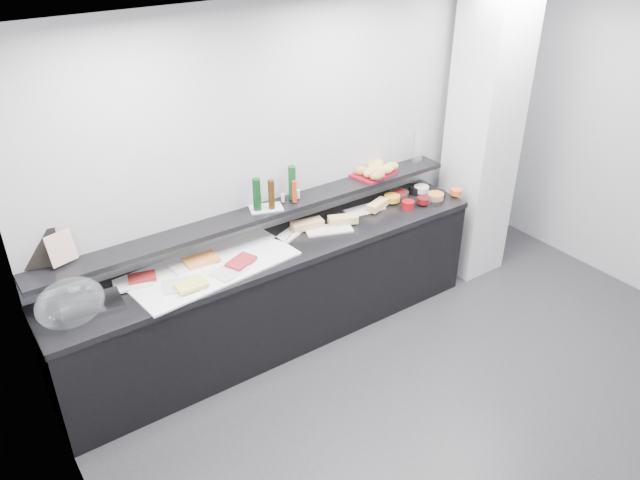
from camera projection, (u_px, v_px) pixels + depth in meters
ground at (488, 427)px, 4.44m from camera, size 5.00×5.00×0.00m
back_wall at (327, 161)px, 5.19m from camera, size 5.00×0.02×2.70m
ceiling at (561, 37)px, 3.09m from camera, size 5.00×5.00×0.00m
column at (483, 137)px, 5.68m from camera, size 0.50×0.50×2.70m
buffet_cabinet at (277, 297)px, 5.09m from camera, size 3.60×0.60×0.85m
counter_top at (275, 250)px, 4.86m from camera, size 3.62×0.62×0.05m
wall_shelf at (263, 212)px, 4.86m from camera, size 3.60×0.25×0.04m
cloche_base at (92, 306)px, 4.14m from camera, size 0.42×0.30×0.04m
cloche_dome at (70, 303)px, 3.99m from camera, size 0.46×0.32×0.34m
linen_runner at (211, 266)px, 4.60m from camera, size 1.30×0.71×0.01m
platter_meat_a at (133, 283)px, 4.37m from camera, size 0.29×0.23×0.01m
food_meat_a at (142, 277)px, 4.41m from camera, size 0.22×0.17×0.02m
platter_salmon at (191, 264)px, 4.60m from camera, size 0.30×0.20×0.01m
food_salmon at (201, 260)px, 4.61m from camera, size 0.25×0.16×0.02m
platter_cheese at (183, 285)px, 4.36m from camera, size 0.31×0.25×0.01m
food_cheese at (192, 285)px, 4.32m from camera, size 0.21×0.14×0.02m
platter_meat_b at (230, 271)px, 4.51m from camera, size 0.30×0.25×0.01m
food_meat_b at (241, 261)px, 4.59m from camera, size 0.25×0.21×0.02m
sandwich_plate_left at (291, 234)px, 5.02m from camera, size 0.33×0.24×0.01m
sandwich_food_left at (307, 224)px, 5.08m from camera, size 0.28×0.14×0.06m
tongs_left at (290, 236)px, 4.96m from camera, size 0.14×0.10×0.01m
sandwich_plate_mid at (329, 230)px, 5.08m from camera, size 0.41×0.28×0.01m
sandwich_food_mid at (343, 220)px, 5.15m from camera, size 0.26×0.18×0.06m
tongs_mid at (334, 228)px, 5.08m from camera, size 0.16×0.03×0.01m
sandwich_plate_right at (364, 210)px, 5.39m from camera, size 0.36×0.18×0.01m
sandwich_food_right at (378, 205)px, 5.39m from camera, size 0.24×0.16×0.06m
tongs_right at (367, 214)px, 5.29m from camera, size 0.16×0.04×0.01m
bowl_glass_fruit at (399, 195)px, 5.58m from camera, size 0.19×0.19×0.07m
fill_glass_fruit at (392, 198)px, 5.50m from camera, size 0.16×0.16×0.05m
bowl_black_jam at (416, 189)px, 5.68m from camera, size 0.17×0.17×0.07m
fill_black_jam at (401, 194)px, 5.58m from camera, size 0.13×0.13×0.05m
bowl_glass_cream at (419, 187)px, 5.73m from camera, size 0.21×0.21×0.07m
fill_glass_cream at (421, 189)px, 5.67m from camera, size 0.16×0.16×0.05m
bowl_red_jam at (408, 205)px, 5.41m from camera, size 0.12×0.12×0.07m
fill_red_jam at (423, 200)px, 5.46m from camera, size 0.14×0.14×0.05m
bowl_glass_salmon at (432, 200)px, 5.50m from camera, size 0.22×0.22×0.07m
fill_glass_salmon at (436, 196)px, 5.53m from camera, size 0.15×0.15×0.05m
bowl_black_fruit at (440, 194)px, 5.59m from camera, size 0.11×0.11×0.07m
fill_black_fruit at (456, 192)px, 5.61m from camera, size 0.14×0.14×0.05m
framed_print at (39, 249)px, 4.08m from camera, size 0.25×0.14×0.26m
print_art at (61, 248)px, 4.09m from camera, size 0.19×0.10×0.22m
condiment_tray at (266, 208)px, 4.87m from camera, size 0.29×0.23×0.01m
bottle_green_a at (257, 194)px, 4.77m from camera, size 0.08×0.08×0.26m
bottle_brown at (271, 194)px, 4.79m from camera, size 0.06×0.06×0.24m
bottle_green_b at (292, 183)px, 4.93m from camera, size 0.08×0.08×0.28m
bottle_hot at (294, 192)px, 4.90m from camera, size 0.05×0.05×0.18m
shaker_salt at (283, 198)px, 4.94m from camera, size 0.03×0.03×0.07m
shaker_pepper at (298, 194)px, 5.00m from camera, size 0.04×0.04×0.07m
bread_tray at (374, 174)px, 5.43m from camera, size 0.41×0.33×0.02m
bread_roll_nw at (361, 170)px, 5.37m from camera, size 0.14×0.12×0.08m
bread_roll_n at (377, 164)px, 5.49m from camera, size 0.18×0.15×0.08m
bread_roll_ne at (374, 165)px, 5.48m from camera, size 0.16×0.10×0.08m
bread_roll_sw at (377, 175)px, 5.29m from camera, size 0.16×0.11×0.08m
bread_roll_s at (385, 169)px, 5.39m from camera, size 0.18×0.14×0.08m
bread_roll_se at (391, 167)px, 5.44m from camera, size 0.15×0.12×0.08m
bread_roll_midw at (369, 172)px, 5.33m from camera, size 0.16×0.13×0.08m
bread_roll_mide at (373, 169)px, 5.39m from camera, size 0.17×0.13×0.08m
carafe at (418, 148)px, 5.58m from camera, size 0.10×0.10×0.30m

